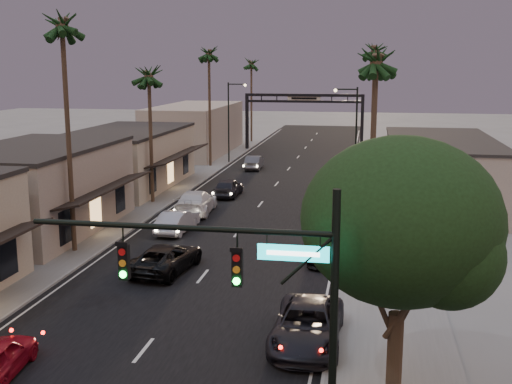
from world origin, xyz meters
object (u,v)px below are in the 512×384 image
at_px(palm_ld, 209,50).
at_px(curbside_black, 327,247).
at_px(palm_ra, 377,55).
at_px(palm_rb, 375,46).
at_px(palm_lc, 149,70).
at_px(arch, 304,108).
at_px(curbside_near, 307,325).
at_px(corner_tree, 403,228).
at_px(oncoming_pickup, 166,258).
at_px(palm_lb, 62,19).
at_px(streetlight_left, 231,116).
at_px(traffic_signal, 263,286).
at_px(palm_far, 251,61).
at_px(oncoming_silver, 177,221).
at_px(streetlight_right, 353,129).
at_px(palm_rc, 374,69).

height_order(palm_ld, curbside_black, palm_ld).
bearing_deg(palm_ra, palm_rb, 90.00).
bearing_deg(palm_rb, palm_lc, -155.06).
distance_m(palm_rb, curbside_black, 23.99).
distance_m(arch, curbside_near, 58.84).
distance_m(corner_tree, oncoming_pickup, 17.53).
distance_m(palm_ra, oncoming_pickup, 15.80).
bearing_deg(palm_lb, curbside_black, 4.54).
distance_m(palm_lc, palm_ra, 20.99).
xyz_separation_m(streetlight_left, curbside_near, (13.12, -46.32, -4.53)).
bearing_deg(streetlight_left, traffic_signal, -76.86).
distance_m(arch, palm_rb, 28.24).
xyz_separation_m(traffic_signal, streetlight_left, (-12.61, 54.00, 0.25)).
bearing_deg(palm_far, streetlight_left, -86.05).
bearing_deg(oncoming_silver, oncoming_pickup, 107.72).
bearing_deg(palm_ld, palm_lc, -90.00).
height_order(palm_lb, palm_lc, palm_lb).
bearing_deg(curbside_near, arch, 96.44).
relative_size(streetlight_right, palm_lb, 0.59).
relative_size(streetlight_left, palm_rc, 0.74).
xyz_separation_m(corner_tree, curbside_near, (-3.28, 4.23, -5.18)).
relative_size(traffic_signal, palm_ld, 0.60).
bearing_deg(palm_lc, corner_tree, -57.66).
xyz_separation_m(palm_ra, oncoming_pickup, (-10.72, -4.49, -10.70)).
bearing_deg(palm_lc, curbside_black, -40.91).
bearing_deg(oncoming_pickup, corner_tree, 141.43).
bearing_deg(streetlight_right, palm_rc, 84.95).
bearing_deg(palm_lb, palm_rb, 51.98).
bearing_deg(curbside_black, palm_lb, -177.59).
xyz_separation_m(palm_lc, palm_ra, (17.20, -12.00, 0.97)).
distance_m(palm_rb, oncoming_silver, 23.80).
relative_size(palm_far, oncoming_silver, 2.92).
relative_size(streetlight_left, palm_lb, 0.59).
xyz_separation_m(arch, curbside_black, (6.20, -46.82, -4.79)).
distance_m(corner_tree, curbside_near, 7.45).
bearing_deg(curbside_near, corner_tree, -51.85).
xyz_separation_m(palm_rb, oncoming_pickup, (-10.72, -24.49, -11.67)).
xyz_separation_m(palm_ra, palm_rc, (0.00, 40.00, -0.97)).
relative_size(palm_rb, palm_far, 1.08).
distance_m(traffic_signal, palm_rc, 60.31).
xyz_separation_m(palm_ld, palm_ra, (17.20, -31.00, -0.97)).
xyz_separation_m(traffic_signal, palm_far, (-13.99, 74.00, 6.36)).
bearing_deg(oncoming_silver, traffic_signal, 117.10).
height_order(streetlight_right, palm_lc, palm_lc).
bearing_deg(oncoming_pickup, streetlight_right, -101.99).
xyz_separation_m(arch, palm_far, (-8.30, 8.00, 5.91)).
height_order(corner_tree, oncoming_silver, corner_tree).
distance_m(streetlight_left, palm_ra, 37.87).
height_order(streetlight_right, palm_lb, palm_lb).
xyz_separation_m(palm_ld, palm_rc, (17.20, 9.00, -1.95)).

